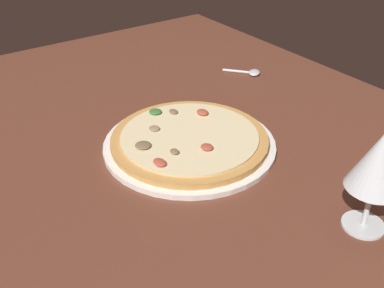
# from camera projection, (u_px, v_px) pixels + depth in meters

# --- Properties ---
(dining_table) EXTENTS (1.50, 1.10, 0.04)m
(dining_table) POSITION_uv_depth(u_px,v_px,m) (195.00, 179.00, 0.82)
(dining_table) COLOR brown
(dining_table) RESTS_ON ground
(pizza_main) EXTENTS (0.32, 0.32, 0.03)m
(pizza_main) POSITION_uv_depth(u_px,v_px,m) (189.00, 141.00, 0.87)
(pizza_main) COLOR white
(pizza_main) RESTS_ON dining_table
(wine_glass_far) EXTENTS (0.08, 0.08, 0.16)m
(wine_glass_far) POSITION_uv_depth(u_px,v_px,m) (379.00, 162.00, 0.63)
(wine_glass_far) COLOR silver
(wine_glass_far) RESTS_ON dining_table
(spoon) EXTENTS (0.09, 0.08, 0.01)m
(spoon) POSITION_uv_depth(u_px,v_px,m) (250.00, 72.00, 1.16)
(spoon) COLOR silver
(spoon) RESTS_ON dining_table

